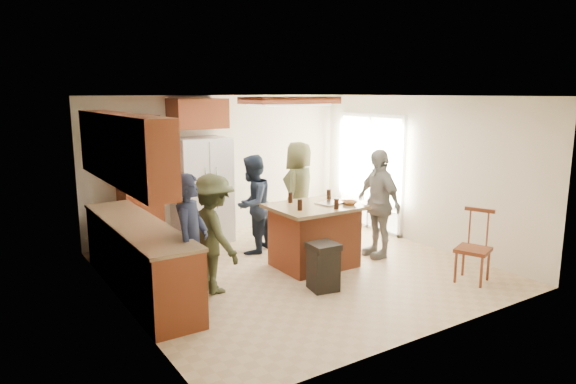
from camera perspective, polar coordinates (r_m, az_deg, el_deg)
room_shell at (r=11.44m, az=14.74°, el=2.18°), size 8.00×5.20×5.00m
person_front_left at (r=6.07m, az=-10.74°, el=-5.68°), size 0.73×0.74×1.65m
person_behind_left at (r=8.22m, az=-3.98°, el=-1.37°), size 0.90×0.82×1.58m
person_behind_right at (r=9.00m, az=1.23°, el=0.17°), size 1.00×0.93×1.71m
person_side_right at (r=8.12m, az=9.98°, el=-1.24°), size 0.62×1.05×1.70m
person_counter at (r=6.65m, az=-8.28°, el=-4.60°), size 0.53×1.03×1.55m
left_cabinetry at (r=6.78m, az=-16.88°, el=-3.07°), size 0.64×3.00×2.30m
back_wall_units at (r=8.66m, az=-14.61°, el=2.89°), size 1.80×0.60×2.45m
refrigerator at (r=8.94m, az=-9.54°, el=0.22°), size 0.90×0.76×1.80m
kitchen_island at (r=7.62m, az=2.94°, el=-4.80°), size 1.28×1.03×0.93m
island_items at (r=7.55m, az=4.72°, el=-1.09°), size 0.99×0.78×0.15m
trash_bin at (r=6.78m, az=3.94°, el=-8.23°), size 0.40×0.40×0.63m
spindle_chair at (r=7.45m, az=19.93°, el=-6.00°), size 0.55×0.55×0.99m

